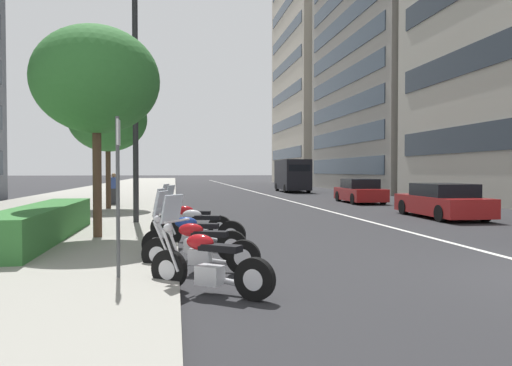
# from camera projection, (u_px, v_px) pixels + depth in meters

# --- Properties ---
(sidewalk_right_plaza) EXTENTS (160.00, 9.68, 0.15)m
(sidewalk_right_plaza) POSITION_uv_depth(u_px,v_px,m) (110.00, 195.00, 35.27)
(sidewalk_right_plaza) COLOR gray
(sidewalk_right_plaza) RESTS_ON ground
(lane_centre_stripe) EXTENTS (110.00, 0.16, 0.01)m
(lane_centre_stripe) POSITION_uv_depth(u_px,v_px,m) (254.00, 192.00, 42.17)
(lane_centre_stripe) COLOR silver
(lane_centre_stripe) RESTS_ON ground
(motorcycle_mid_row) EXTENTS (1.35, 1.76, 1.46)m
(motorcycle_mid_row) POSITION_uv_depth(u_px,v_px,m) (207.00, 265.00, 7.01)
(motorcycle_mid_row) COLOR black
(motorcycle_mid_row) RESTS_ON ground
(motorcycle_second_in_row) EXTENTS (0.94, 2.10, 1.46)m
(motorcycle_second_in_row) POSITION_uv_depth(u_px,v_px,m) (198.00, 249.00, 8.50)
(motorcycle_second_in_row) COLOR black
(motorcycle_second_in_row) RESTS_ON ground
(motorcycle_far_end_row) EXTENTS (0.85, 2.13, 1.47)m
(motorcycle_far_end_row) POSITION_uv_depth(u_px,v_px,m) (192.00, 239.00, 9.65)
(motorcycle_far_end_row) COLOR black
(motorcycle_far_end_row) RESTS_ON ground
(motorcycle_under_tarp) EXTENTS (0.92, 2.14, 1.49)m
(motorcycle_under_tarp) POSITION_uv_depth(u_px,v_px,m) (197.00, 230.00, 11.15)
(motorcycle_under_tarp) COLOR black
(motorcycle_under_tarp) RESTS_ON ground
(motorcycle_by_sign_pole) EXTENTS (0.80, 2.14, 1.49)m
(motorcycle_by_sign_pole) POSITION_uv_depth(u_px,v_px,m) (190.00, 223.00, 12.47)
(motorcycle_by_sign_pole) COLOR black
(motorcycle_by_sign_pole) RESTS_ON ground
(car_following_behind) EXTENTS (4.66, 2.08, 1.34)m
(car_following_behind) POSITION_uv_depth(u_px,v_px,m) (442.00, 202.00, 18.49)
(car_following_behind) COLOR maroon
(car_following_behind) RESTS_ON ground
(car_far_down_avenue) EXTENTS (4.26, 2.03, 1.37)m
(car_far_down_avenue) POSITION_uv_depth(u_px,v_px,m) (360.00, 192.00, 27.26)
(car_far_down_avenue) COLOR maroon
(car_far_down_avenue) RESTS_ON ground
(delivery_van_ahead) EXTENTS (5.85, 2.36, 2.80)m
(delivery_van_ahead) POSITION_uv_depth(u_px,v_px,m) (292.00, 175.00, 41.59)
(delivery_van_ahead) COLOR black
(delivery_van_ahead) RESTS_ON ground
(parking_sign_by_curb) EXTENTS (0.32, 0.06, 2.53)m
(parking_sign_by_curb) POSITION_uv_depth(u_px,v_px,m) (118.00, 181.00, 7.44)
(parking_sign_by_curb) COLOR #47494C
(parking_sign_by_curb) RESTS_ON sidewalk_right_plaza
(street_lamp_with_banners) EXTENTS (1.26, 2.33, 8.08)m
(street_lamp_with_banners) POSITION_uv_depth(u_px,v_px,m) (146.00, 74.00, 15.48)
(street_lamp_with_banners) COLOR #232326
(street_lamp_with_banners) RESTS_ON sidewalk_right_plaza
(clipped_hedge_bed) EXTENTS (6.79, 1.10, 0.82)m
(clipped_hedge_bed) POSITION_uv_depth(u_px,v_px,m) (42.00, 223.00, 11.57)
(clipped_hedge_bed) COLOR #337033
(clipped_hedge_bed) RESTS_ON sidewalk_right_plaza
(street_tree_near_plaza_corner) EXTENTS (3.16, 3.16, 5.32)m
(street_tree_near_plaza_corner) POSITION_uv_depth(u_px,v_px,m) (96.00, 80.00, 11.96)
(street_tree_near_plaza_corner) COLOR #473323
(street_tree_near_plaza_corner) RESTS_ON sidewalk_right_plaza
(street_tree_mid_sidewalk) EXTENTS (3.44, 3.44, 5.47)m
(street_tree_mid_sidewalk) POSITION_uv_depth(u_px,v_px,m) (108.00, 119.00, 21.10)
(street_tree_mid_sidewalk) COLOR #473323
(street_tree_mid_sidewalk) RESTS_ON sidewalk_right_plaza
(pedestrian_on_plaza) EXTENTS (0.40, 0.47, 1.57)m
(pedestrian_on_plaza) POSITION_uv_depth(u_px,v_px,m) (114.00, 189.00, 23.75)
(pedestrian_on_plaza) COLOR #2D2D33
(pedestrian_on_plaza) RESTS_ON sidewalk_right_plaza
(office_tower_mid_left) EXTENTS (20.52, 15.17, 28.66)m
(office_tower_mid_left) POSITION_uv_depth(u_px,v_px,m) (417.00, 43.00, 46.09)
(office_tower_mid_left) COLOR gray
(office_tower_mid_left) RESTS_ON ground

